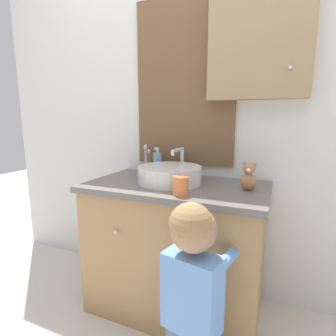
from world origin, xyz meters
The scene contains 8 objects.
wall_back centered at (0.02, 0.62, 1.28)m, with size 3.20×0.18×2.50m.
vanity_counter centered at (0.00, 0.31, 0.40)m, with size 1.04×0.58×0.80m.
sink_basin centered at (-0.04, 0.32, 0.85)m, with size 0.37×0.43×0.19m.
toothbrush_holder centered at (-0.30, 0.52, 0.84)m, with size 0.08×0.08×0.20m.
soap_dispenser centered at (-0.21, 0.50, 0.87)m, with size 0.06×0.06×0.19m.
child_figure centered at (0.26, -0.16, 0.51)m, with size 0.30×0.41×0.86m.
teddy_bear centered at (0.40, 0.33, 0.87)m, with size 0.08×0.07×0.15m.
drinking_cup centered at (0.11, 0.10, 0.84)m, with size 0.08×0.08×0.09m, color orange.
Camera 1 is at (0.54, -1.07, 1.16)m, focal length 28.00 mm.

